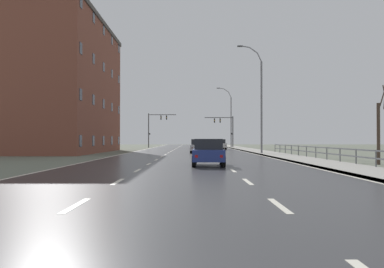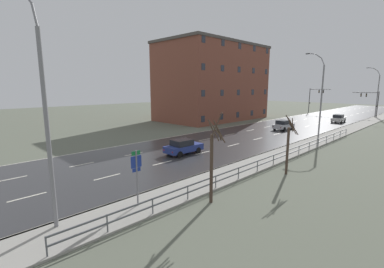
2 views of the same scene
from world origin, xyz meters
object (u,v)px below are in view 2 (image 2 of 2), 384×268
object	(u,v)px
street_lamp_foreground	(45,117)
car_far_left	(183,147)
street_lamp_distant	(377,93)
car_near_right	(338,118)
brick_building	(213,82)
highway_sign	(137,171)
traffic_signal_right	(371,100)
traffic_signal_left	(314,96)
car_mid_centre	(283,125)
street_lamp_midground	(320,97)

from	to	relation	value
street_lamp_foreground	car_far_left	world-z (taller)	street_lamp_foreground
street_lamp_distant	car_near_right	world-z (taller)	street_lamp_distant
street_lamp_distant	brick_building	bearing A→B (deg)	-131.14
highway_sign	car_far_left	distance (m)	12.54
highway_sign	car_near_right	xyz separation A→B (m)	(-3.97, 48.76, -1.35)
street_lamp_distant	car_near_right	xyz separation A→B (m)	(-3.00, -14.88, -4.65)
highway_sign	car_far_left	world-z (taller)	highway_sign
highway_sign	traffic_signal_right	bearing A→B (deg)	91.65
street_lamp_distant	car_far_left	bearing A→B (deg)	-96.56
traffic_signal_left	street_lamp_foreground	bearing A→B (deg)	-78.55
street_lamp_foreground	brick_building	bearing A→B (deg)	121.28
car_mid_centre	brick_building	xyz separation A→B (m)	(-17.96, 3.26, 7.04)
highway_sign	traffic_signal_left	bearing A→B (deg)	102.98
street_lamp_foreground	brick_building	xyz separation A→B (m)	(-24.29, 39.98, 2.34)
car_far_left	highway_sign	bearing A→B (deg)	-53.63
car_near_right	highway_sign	bearing A→B (deg)	-88.62
car_near_right	street_lamp_midground	bearing A→B (deg)	-84.25
highway_sign	car_near_right	world-z (taller)	highway_sign
car_far_left	brick_building	size ratio (longest dim) A/B	0.18
car_near_right	brick_building	xyz separation A→B (m)	(-21.31, -12.94, 7.04)
traffic_signal_right	traffic_signal_left	bearing A→B (deg)	171.94
traffic_signal_right	car_far_left	bearing A→B (deg)	-95.69
car_near_right	traffic_signal_right	bearing A→B (deg)	78.36
traffic_signal_left	car_near_right	size ratio (longest dim) A/B	1.55
car_mid_centre	brick_building	distance (m)	19.57
car_mid_centre	car_far_left	size ratio (longest dim) A/B	1.00
street_lamp_midground	car_far_left	bearing A→B (deg)	-107.54
traffic_signal_left	car_mid_centre	bearing A→B (deg)	-76.69
street_lamp_foreground	car_far_left	distance (m)	16.34
street_lamp_foreground	street_lamp_distant	bearing A→B (deg)	89.99
street_lamp_distant	traffic_signal_left	xyz separation A→B (m)	(-14.06, 1.54, -1.01)
street_lamp_foreground	street_lamp_distant	world-z (taller)	street_lamp_foreground
car_near_right	car_mid_centre	bearing A→B (deg)	-104.93
highway_sign	car_mid_centre	distance (m)	33.40
street_lamp_midground	car_near_right	size ratio (longest dim) A/B	2.72
highway_sign	traffic_signal_left	xyz separation A→B (m)	(-15.03, 65.18, 2.30)
street_lamp_distant	car_near_right	size ratio (longest dim) A/B	2.67
street_lamp_foreground	highway_sign	size ratio (longest dim) A/B	3.37
traffic_signal_right	car_mid_centre	world-z (taller)	traffic_signal_right
street_lamp_foreground	street_lamp_distant	xyz separation A→B (m)	(0.01, 67.80, -0.05)
highway_sign	traffic_signal_left	size ratio (longest dim) A/B	0.52
brick_building	street_lamp_foreground	bearing A→B (deg)	-58.72
traffic_signal_right	car_near_right	xyz separation A→B (m)	(-2.14, -14.55, -3.24)
traffic_signal_right	car_near_right	size ratio (longest dim) A/B	1.39
car_mid_centre	car_far_left	xyz separation A→B (m)	(0.20, -22.32, 0.00)
street_lamp_midground	street_lamp_distant	size ratio (longest dim) A/B	1.02
car_near_right	car_far_left	xyz separation A→B (m)	(-3.14, -38.52, 0.00)
car_near_right	traffic_signal_left	bearing A→B (deg)	120.69
street_lamp_distant	car_mid_centre	bearing A→B (deg)	-101.53
car_mid_centre	car_near_right	world-z (taller)	same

